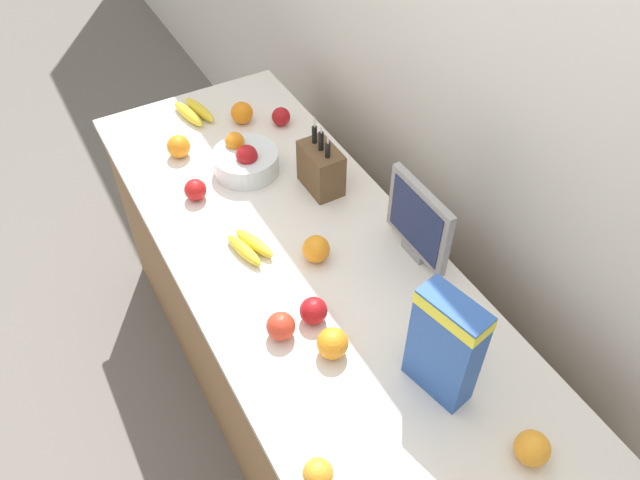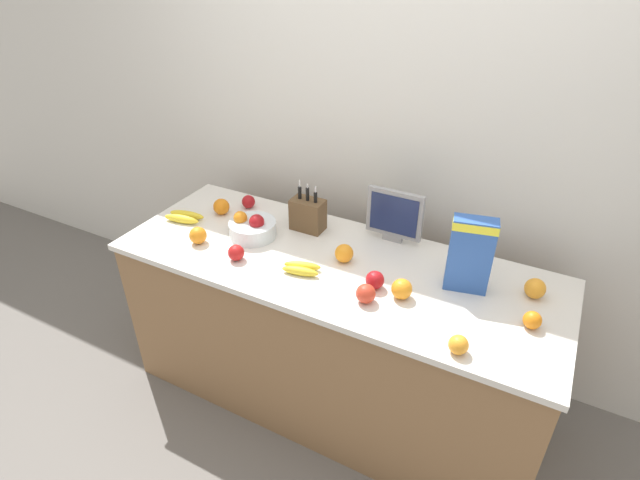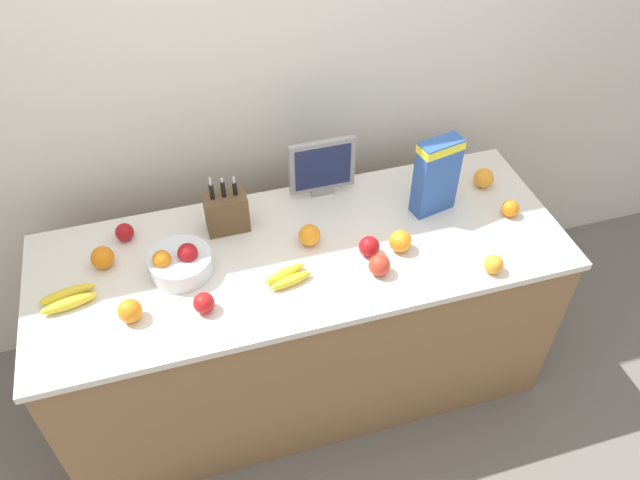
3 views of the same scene
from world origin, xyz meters
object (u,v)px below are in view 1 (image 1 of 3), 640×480
orange_front_left (316,249)px  orange_near_bowl (532,448)px  banana_bunch_right (194,112)px  knife_block (321,168)px  orange_by_cereal (332,343)px  apple_middle (281,117)px  apple_rear (281,326)px  small_monitor (418,222)px  cereal_box (446,343)px  apple_by_knife_block (313,311)px  orange_front_right (242,113)px  apple_front (195,190)px  orange_front_center (318,473)px  orange_mid_left (179,146)px  fruit_bowl (245,160)px  banana_bunch_left (249,247)px

orange_front_left → orange_near_bowl: bearing=9.2°
banana_bunch_right → knife_block: bearing=20.6°
orange_front_left → orange_by_cereal: same height
orange_by_cereal → apple_middle: bearing=160.6°
apple_rear → orange_front_left: size_ratio=0.95×
apple_rear → orange_near_bowl: bearing=30.5°
apple_middle → orange_front_left: size_ratio=0.84×
small_monitor → apple_rear: small_monitor is taller
knife_block → cereal_box: 0.85m
cereal_box → apple_by_knife_block: size_ratio=4.18×
cereal_box → orange_near_bowl: bearing=2.9°
orange_front_right → orange_near_bowl: same height
knife_block → apple_by_knife_block: (0.49, -0.30, -0.04)m
knife_block → orange_near_bowl: 1.11m
orange_by_cereal → orange_front_left: bearing=158.2°
apple_middle → apple_front: size_ratio=0.96×
orange_front_right → apple_front: bearing=-44.3°
banana_bunch_right → orange_front_left: orange_front_left is taller
orange_front_center → orange_front_right: bearing=162.6°
orange_front_left → orange_near_bowl: 0.82m
apple_rear → orange_mid_left: (-0.90, 0.04, 0.00)m
fruit_bowl → orange_front_right: size_ratio=2.71×
apple_rear → orange_front_center: (0.41, -0.11, -0.00)m
apple_front → orange_front_center: (1.06, -0.12, -0.00)m
orange_front_center → banana_bunch_left: bearing=167.3°
apple_by_knife_block → small_monitor: bearing=100.0°
small_monitor → orange_front_center: size_ratio=3.80×
orange_front_right → orange_by_cereal: size_ratio=0.99×
banana_bunch_left → orange_near_bowl: (0.94, 0.30, 0.02)m
orange_front_center → fruit_bowl: bearing=163.7°
orange_mid_left → apple_by_knife_block: bearing=4.3°
small_monitor → orange_mid_left: (-0.83, -0.46, -0.10)m
orange_near_bowl → knife_block: bearing=177.5°
apple_rear → apple_front: size_ratio=1.08×
apple_front → orange_near_bowl: 1.31m
small_monitor → cereal_box: bearing=-27.9°
banana_bunch_left → cereal_box: bearing=18.6°
fruit_bowl → banana_bunch_left: (0.37, -0.16, -0.03)m
orange_front_right → banana_bunch_right: bearing=-130.4°
orange_mid_left → fruit_bowl: bearing=42.3°
fruit_bowl → banana_bunch_left: 0.40m
banana_bunch_left → orange_front_left: orange_front_left is taller
apple_rear → orange_by_cereal: (0.12, 0.09, 0.00)m
apple_rear → orange_near_bowl: size_ratio=0.95×
fruit_bowl → apple_middle: size_ratio=3.23×
fruit_bowl → orange_mid_left: 0.27m
banana_bunch_left → orange_front_right: size_ratio=2.12×
apple_middle → orange_front_right: bearing=-124.8°
apple_middle → apple_rear: (0.90, -0.45, 0.00)m
apple_front → apple_middle: bearing=118.5°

